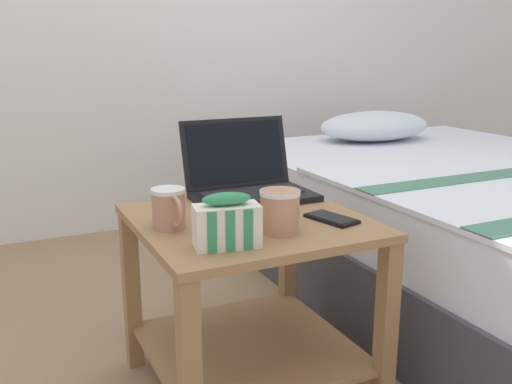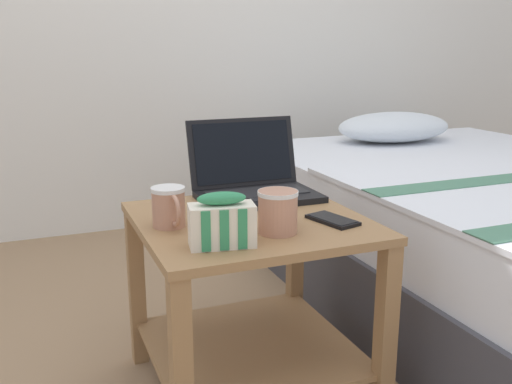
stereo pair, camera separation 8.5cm
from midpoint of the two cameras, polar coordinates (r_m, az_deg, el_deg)
bed at (r=2.36m, az=21.04°, el=-3.33°), size 1.43×2.03×0.63m
bedside_table at (r=1.55m, az=-2.29°, el=-8.91°), size 0.57×0.57×0.50m
laptop at (r=1.69m, az=-2.26°, el=1.04°), size 0.34×0.27×0.22m
mug_front_left at (r=1.41m, az=-10.40°, el=-1.46°), size 0.08×0.13×0.10m
mug_front_right at (r=1.36m, az=0.65°, el=-1.72°), size 0.12×0.11×0.10m
snack_bag at (r=1.26m, az=-4.88°, el=-3.11°), size 0.16×0.09×0.12m
cell_phone at (r=1.47m, az=5.92°, el=-2.66°), size 0.10×0.15×0.01m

